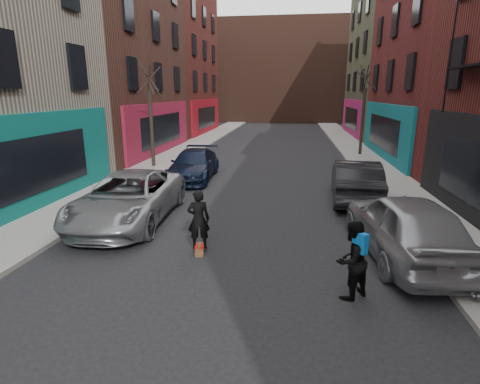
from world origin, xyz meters
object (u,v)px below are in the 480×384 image
(tree_right_far, at_px, (364,103))
(parked_right_far, at_px, (405,225))
(tree_left_far, at_px, (150,108))
(parked_left_end, at_px, (194,165))
(skateboard, at_px, (199,249))
(skateboarder, at_px, (199,219))
(parked_left_far, at_px, (129,198))
(pedestrian, at_px, (352,260))
(parked_right_end, at_px, (355,180))

(tree_right_far, xyz_separation_m, parked_right_far, (-1.64, -16.58, -2.67))
(tree_left_far, distance_m, parked_left_end, 4.70)
(tree_left_far, height_order, skateboard, tree_left_far)
(tree_left_far, distance_m, skateboard, 12.69)
(parked_right_far, xyz_separation_m, skateboarder, (-5.36, -0.42, 0.06))
(parked_left_far, bearing_deg, skateboard, -38.59)
(skateboard, height_order, pedestrian, pedestrian)
(skateboarder, height_order, pedestrian, skateboarder)
(parked_left_end, xyz_separation_m, skateboard, (2.39, -8.55, -0.67))
(tree_left_far, height_order, parked_left_far, tree_left_far)
(tree_right_far, distance_m, parked_left_end, 12.95)
(tree_right_far, relative_size, parked_left_far, 1.18)
(tree_right_far, bearing_deg, pedestrian, -99.96)
(parked_right_far, xyz_separation_m, parked_right_end, (-0.42, 5.37, -0.05))
(parked_left_far, bearing_deg, pedestrian, -33.54)
(parked_right_end, xyz_separation_m, skateboarder, (-4.94, -5.78, 0.11))
(tree_right_far, height_order, parked_right_far, tree_right_far)
(parked_left_far, xyz_separation_m, pedestrian, (6.61, -3.99, 0.05))
(parked_right_far, bearing_deg, parked_right_end, -91.71)
(tree_right_far, distance_m, pedestrian, 19.33)
(parked_right_far, relative_size, skateboarder, 3.10)
(skateboarder, bearing_deg, parked_right_far, 172.10)
(tree_right_far, xyz_separation_m, parked_left_far, (-9.92, -14.87, -2.73))
(parked_left_end, distance_m, parked_right_far, 11.24)
(parked_left_far, relative_size, parked_left_end, 1.17)
(tree_right_far, relative_size, parked_right_far, 1.35)
(parked_right_far, relative_size, pedestrian, 3.01)
(tree_right_far, height_order, skateboard, tree_right_far)
(parked_right_end, height_order, skateboarder, skateboarder)
(tree_left_far, distance_m, pedestrian, 15.94)
(skateboarder, bearing_deg, tree_left_far, -76.23)
(parked_right_far, xyz_separation_m, pedestrian, (-1.67, -2.28, -0.01))
(tree_left_far, bearing_deg, parked_left_end, -39.21)
(pedestrian, bearing_deg, tree_left_far, -95.89)
(skateboarder, bearing_deg, pedestrian, 140.96)
(parked_left_far, xyz_separation_m, parked_right_end, (7.86, 3.66, 0.01))
(parked_left_end, xyz_separation_m, skateboarder, (2.39, -8.55, 0.20))
(tree_right_far, relative_size, skateboarder, 4.17)
(parked_left_far, relative_size, parked_right_far, 1.14)
(parked_left_far, bearing_deg, parked_right_end, 22.50)
(parked_left_far, height_order, parked_left_end, parked_left_far)
(tree_left_far, distance_m, tree_right_far, 13.78)
(parked_right_end, bearing_deg, parked_right_far, 98.47)
(parked_right_far, distance_m, parked_right_end, 5.38)
(parked_right_end, bearing_deg, tree_right_far, -96.44)
(parked_left_end, relative_size, skateboarder, 3.03)
(tree_left_far, bearing_deg, parked_left_far, -74.38)
(parked_right_end, xyz_separation_m, skateboard, (-4.94, -5.78, -0.76))
(tree_left_far, xyz_separation_m, skateboarder, (5.39, -11.00, -2.46))
(skateboarder, bearing_deg, parked_right_end, -142.87)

